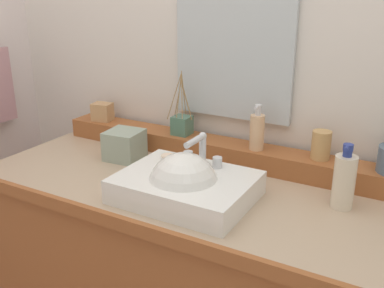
# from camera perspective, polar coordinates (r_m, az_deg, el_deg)

# --- Properties ---
(wall_back) EXTENTS (3.00, 0.20, 2.62)m
(wall_back) POSITION_cam_1_polar(r_m,az_deg,el_deg) (1.79, 7.00, 13.57)
(wall_back) COLOR silver
(wall_back) RESTS_ON ground
(vanity_cabinet) EXTENTS (1.52, 0.64, 0.86)m
(vanity_cabinet) POSITION_cam_1_polar(r_m,az_deg,el_deg) (1.76, 0.12, -17.73)
(vanity_cabinet) COLOR #9B562C
(vanity_cabinet) RESTS_ON ground
(back_ledge) EXTENTS (1.43, 0.12, 0.08)m
(back_ledge) POSITION_cam_1_polar(r_m,az_deg,el_deg) (1.72, 4.06, -0.93)
(back_ledge) COLOR #9B562C
(back_ledge) RESTS_ON vanity_cabinet
(sink_basin) EXTENTS (0.42, 0.32, 0.26)m
(sink_basin) POSITION_cam_1_polar(r_m,az_deg,el_deg) (1.41, -0.92, -5.51)
(sink_basin) COLOR white
(sink_basin) RESTS_ON vanity_cabinet
(soap_bar) EXTENTS (0.07, 0.04, 0.02)m
(soap_bar) POSITION_cam_1_polar(r_m,az_deg,el_deg) (1.52, -2.82, -1.65)
(soap_bar) COLOR beige
(soap_bar) RESTS_ON sink_basin
(soap_dispenser) EXTENTS (0.05, 0.05, 0.17)m
(soap_dispenser) POSITION_cam_1_polar(r_m,az_deg,el_deg) (1.62, 8.30, 1.64)
(soap_dispenser) COLOR #E0B386
(soap_dispenser) RESTS_ON back_ledge
(tumbler_cup) EXTENTS (0.07, 0.07, 0.10)m
(tumbler_cup) POSITION_cam_1_polar(r_m,az_deg,el_deg) (1.58, 16.14, -0.14)
(tumbler_cup) COLOR tan
(tumbler_cup) RESTS_ON back_ledge
(reed_diffuser) EXTENTS (0.09, 0.08, 0.26)m
(reed_diffuser) POSITION_cam_1_polar(r_m,az_deg,el_deg) (1.78, -1.29, 2.52)
(reed_diffuser) COLOR #4D7761
(reed_diffuser) RESTS_ON back_ledge
(trinket_box) EXTENTS (0.09, 0.08, 0.08)m
(trinket_box) POSITION_cam_1_polar(r_m,az_deg,el_deg) (2.00, -11.36, 4.04)
(trinket_box) COLOR tan
(trinket_box) RESTS_ON back_ledge
(lotion_bottle) EXTENTS (0.07, 0.07, 0.20)m
(lotion_bottle) POSITION_cam_1_polar(r_m,az_deg,el_deg) (1.42, 18.83, -4.45)
(lotion_bottle) COLOR beige
(lotion_bottle) RESTS_ON vanity_cabinet
(tissue_box) EXTENTS (0.14, 0.14, 0.11)m
(tissue_box) POSITION_cam_1_polar(r_m,az_deg,el_deg) (1.75, -8.60, -0.11)
(tissue_box) COLOR #93A28F
(tissue_box) RESTS_ON vanity_cabinet
(mirror) EXTENTS (0.47, 0.02, 0.63)m
(mirror) POSITION_cam_1_polar(r_m,az_deg,el_deg) (1.68, 5.32, 13.74)
(mirror) COLOR silver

